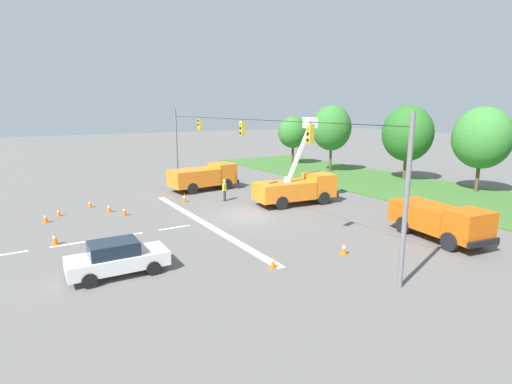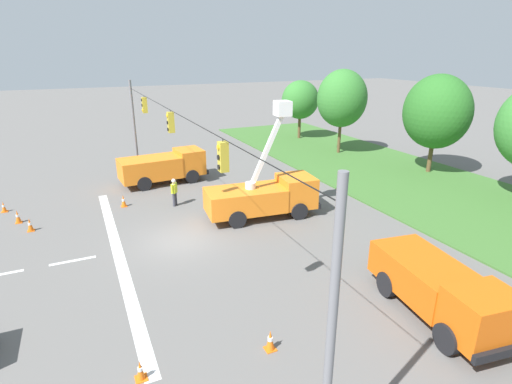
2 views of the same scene
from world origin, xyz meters
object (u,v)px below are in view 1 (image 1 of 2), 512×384
Objects in this scene: tree_west at (332,128)px; traffic_cone_foreground_right at (55,238)px; tree_far_west at (293,132)px; traffic_cone_near_bucket at (109,207)px; road_worker at (224,189)px; traffic_cone_centre_line at (124,211)px; tree_centre at (407,134)px; tree_east at (482,138)px; traffic_cone_mid_left at (90,203)px; traffic_cone_far_left at (59,212)px; traffic_cone_foreground_left at (273,261)px; traffic_cone_lane_edge_b at (344,248)px; traffic_cone_lane_edge_a at (185,198)px; utility_truck_bucket_lift at (297,187)px; sedan_white at (117,258)px; traffic_cone_mid_right at (45,217)px; utility_truck_support_near at (204,176)px; traffic_cone_far_right at (69,262)px; utility_truck_support_far at (440,219)px.

tree_west is 32.68m from traffic_cone_foreground_right.
tree_far_west reaches higher than traffic_cone_near_bucket.
road_worker is 8.04m from traffic_cone_centre_line.
tree_east is at bearing 3.34° from tree_centre.
traffic_cone_far_left is (1.51, -2.28, -0.02)m from traffic_cone_mid_left.
traffic_cone_foreground_left is at bearing 43.55° from traffic_cone_foreground_right.
tree_centre reaches higher than traffic_cone_centre_line.
traffic_cone_lane_edge_b is 19.57m from traffic_cone_far_left.
road_worker is 2.29× the size of traffic_cone_lane_edge_a.
utility_truck_bucket_lift is at bearing -106.27° from tree_east.
road_worker is at bearing -50.32° from tree_far_west.
traffic_cone_foreground_right is at bearing -48.20° from traffic_cone_centre_line.
traffic_cone_far_left is (-12.31, -1.23, -0.49)m from sedan_white.
sedan_white is at bearing -57.95° from tree_west.
tree_east is 10.12× the size of traffic_cone_centre_line.
tree_far_west is at bearing 120.44° from traffic_cone_centre_line.
traffic_cone_foreground_right is 1.09× the size of traffic_cone_mid_right.
utility_truck_bucket_lift reaches higher than traffic_cone_mid_left.
utility_truck_support_near is 8.35× the size of traffic_cone_near_bucket.
road_worker is 12.84m from traffic_cone_mid_right.
utility_truck_bucket_lift is 16.49m from sedan_white.
traffic_cone_far_right is (23.22, -29.91, -3.89)m from tree_far_west.
road_worker is (-8.60, -20.60, -3.81)m from tree_east.
tree_far_west is 8.50× the size of traffic_cone_centre_line.
traffic_cone_mid_left is (-11.86, -30.25, -4.49)m from tree_east.
traffic_cone_far_left is at bearing -102.38° from traffic_cone_near_bucket.
traffic_cone_foreground_right is 1.03× the size of traffic_cone_lane_edge_a.
road_worker reaches higher than traffic_cone_mid_right.
tree_centre reaches higher than sedan_white.
tree_east is at bearing 104.47° from traffic_cone_lane_edge_b.
traffic_cone_mid_left is 0.90× the size of traffic_cone_lane_edge_b.
traffic_cone_far_left is (-15.27, -7.60, -0.01)m from traffic_cone_foreground_left.
traffic_cone_lane_edge_a is at bearing 174.68° from traffic_cone_foreground_left.
traffic_cone_mid_right is at bearing -177.71° from traffic_cone_far_right.
traffic_cone_centre_line is at bearing -59.56° from tree_far_west.
road_worker reaches higher than sedan_white.
traffic_cone_far_left is at bearing -119.61° from traffic_cone_centre_line.
tree_far_west is 0.82× the size of tree_west.
utility_truck_bucket_lift is at bearing 138.01° from traffic_cone_foreground_left.
traffic_cone_lane_edge_b is 1.16× the size of traffic_cone_far_left.
utility_truck_support_far is at bearing 15.60° from utility_truck_support_near.
traffic_cone_near_bucket is at bearing 159.07° from traffic_cone_far_right.
tree_far_west is 8.86× the size of traffic_cone_far_right.
sedan_white is 11.17m from traffic_cone_mid_right.
utility_truck_bucket_lift is at bearing -50.12° from tree_west.
tree_far_west is 1.00× the size of utility_truck_support_near.
traffic_cone_foreground_right reaches higher than traffic_cone_lane_edge_b.
traffic_cone_foreground_right reaches higher than traffic_cone_far_right.
traffic_cone_mid_left is (-13.82, 1.05, -0.47)m from sedan_white.
utility_truck_support_far is 18.46m from traffic_cone_lane_edge_a.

